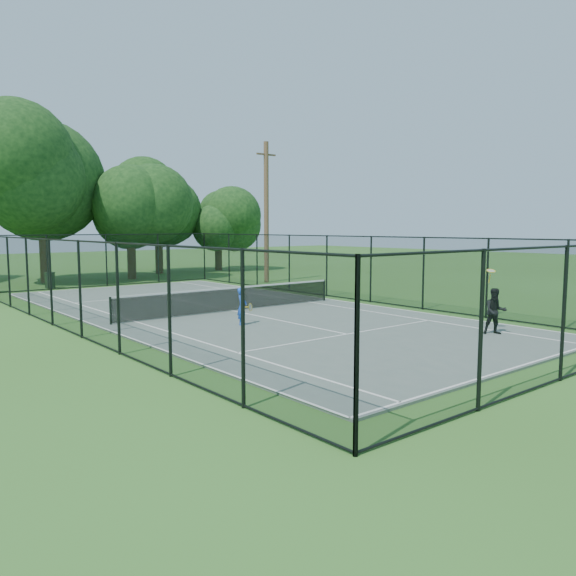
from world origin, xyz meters
TOP-DOWN VIEW (x-y plane):
  - ground at (0.00, 0.00)m, footprint 120.00×120.00m
  - tennis_court at (0.00, 0.00)m, footprint 11.00×24.00m
  - tennis_net at (0.00, 0.00)m, footprint 10.08×0.08m
  - fence at (0.00, 0.00)m, footprint 13.10×26.10m
  - tree_near_left at (-2.17, 17.30)m, footprint 7.63×7.63m
  - tree_near_mid at (2.98, 16.31)m, footprint 5.81×5.81m
  - tree_near_right at (6.46, 19.36)m, footprint 5.95×5.95m
  - tree_far_right at (11.50, 19.22)m, footprint 4.67×4.67m
  - trash_bin_right at (-2.87, 14.01)m, footprint 0.58×0.58m
  - utility_pole at (8.53, 9.00)m, footprint 1.40×0.30m
  - player_blue at (-1.54, -2.91)m, footprint 0.86×0.53m
  - player_black at (3.60, -9.29)m, footprint 0.90×1.14m

SIDE VIEW (x-z plane):
  - ground at x=0.00m, z-range 0.00..0.00m
  - tennis_court at x=0.00m, z-range 0.00..0.06m
  - trash_bin_right at x=-2.87m, z-range 0.01..0.89m
  - tennis_net at x=0.00m, z-range 0.10..1.05m
  - player_blue at x=-1.54m, z-range 0.06..1.34m
  - player_black at x=3.60m, z-range -0.23..1.80m
  - fence at x=0.00m, z-range 0.00..3.00m
  - tree_far_right at x=11.50m, z-range 0.73..6.91m
  - utility_pole at x=8.53m, z-range 0.06..8.59m
  - tree_near_mid at x=2.98m, z-range 0.88..8.48m
  - tree_near_right at x=6.46m, z-range 1.11..9.32m
  - tree_near_left at x=-2.17m, z-range 1.15..11.10m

